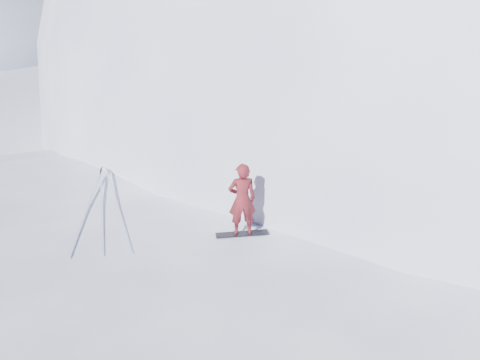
{
  "coord_description": "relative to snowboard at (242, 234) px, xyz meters",
  "views": [
    {
      "loc": [
        2.86,
        -6.93,
        8.46
      ],
      "look_at": [
        3.47,
        4.66,
        3.5
      ],
      "focal_mm": 35.0,
      "sensor_mm": 36.0,
      "label": 1
    }
  ],
  "objects": [
    {
      "name": "snowboarder",
      "position": [
        0.0,
        0.0,
        0.98
      ],
      "size": [
        0.75,
        0.53,
        1.94
      ],
      "primitive_type": "imported",
      "rotation": [
        0.0,
        0.0,
        3.24
      ],
      "color": "maroon",
      "rests_on": "snowboard"
    },
    {
      "name": "board_tracks",
      "position": [
        -4.02,
        2.03,
        0.01
      ],
      "size": [
        2.06,
        5.98,
        0.04
      ],
      "color": "silver",
      "rests_on": "ground"
    },
    {
      "name": "summit_peak",
      "position": [
        18.53,
        22.34,
        -2.41
      ],
      "size": [
        60.0,
        56.0,
        56.0
      ],
      "primitive_type": "ellipsoid",
      "color": "white",
      "rests_on": "ground"
    },
    {
      "name": "snowboard",
      "position": [
        0.0,
        0.0,
        0.0
      ],
      "size": [
        1.39,
        0.38,
        0.02
      ],
      "primitive_type": "cube",
      "rotation": [
        0.0,
        0.0,
        0.09
      ],
      "color": "black",
      "rests_on": "near_ridge"
    },
    {
      "name": "peak_shoulder",
      "position": [
        6.53,
        16.34,
        -2.41
      ],
      "size": [
        28.0,
        24.0,
        18.0
      ],
      "primitive_type": "ellipsoid",
      "color": "white",
      "rests_on": "ground"
    },
    {
      "name": "near_ridge",
      "position": [
        -2.47,
        -0.66,
        -2.41
      ],
      "size": [
        36.0,
        28.0,
        4.8
      ],
      "primitive_type": "ellipsoid",
      "color": "white",
      "rests_on": "ground"
    },
    {
      "name": "wind_bumps",
      "position": [
        -4.03,
        -1.54,
        -2.41
      ],
      "size": [
        16.0,
        14.4,
        1.0
      ],
      "color": "white",
      "rests_on": "ground"
    },
    {
      "name": "far_ridge_c",
      "position": [
        -43.47,
        106.34,
        -2.41
      ],
      "size": [
        140.0,
        90.0,
        36.0
      ],
      "primitive_type": "ellipsoid",
      "color": "white",
      "rests_on": "ground"
    }
  ]
}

